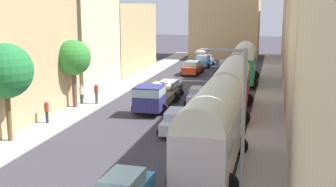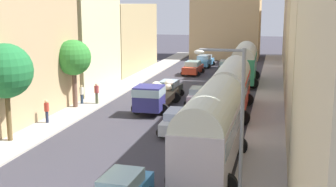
{
  "view_description": "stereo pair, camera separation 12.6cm",
  "coord_description": "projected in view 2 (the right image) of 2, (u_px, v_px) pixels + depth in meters",
  "views": [
    {
      "loc": [
        7.64,
        -12.14,
        8.46
      ],
      "look_at": [
        0.0,
        19.91,
        1.78
      ],
      "focal_mm": 48.51,
      "sensor_mm": 36.0,
      "label": 1
    },
    {
      "loc": [
        7.76,
        -12.11,
        8.46
      ],
      "look_at": [
        0.0,
        19.91,
        1.78
      ],
      "focal_mm": 48.51,
      "sensor_mm": 36.0,
      "label": 2
    }
  ],
  "objects": [
    {
      "name": "sidewalk_right",
      "position": [
        269.0,
        101.0,
        39.03
      ],
      "size": [
        2.5,
        70.0,
        0.14
      ],
      "primitive_type": "cube",
      "color": "#AFA69F",
      "rests_on": "ground"
    },
    {
      "name": "building_right_1",
      "position": [
        335.0,
        54.0,
        25.99
      ],
      "size": [
        5.41,
        13.33,
        10.97
      ],
      "color": "beige",
      "rests_on": "ground"
    },
    {
      "name": "roadside_tree_1",
      "position": [
        5.0,
        71.0,
        26.9
      ],
      "size": [
        3.28,
        3.28,
        6.08
      ],
      "color": "brown",
      "rests_on": "ground"
    },
    {
      "name": "sidewalk_left",
      "position": [
        111.0,
        93.0,
        42.38
      ],
      "size": [
        2.5,
        70.0,
        0.14
      ],
      "primitive_type": "cube",
      "color": "#B3ADA1",
      "rests_on": "ground"
    },
    {
      "name": "pedestrian_3",
      "position": [
        97.0,
        93.0,
        37.61
      ],
      "size": [
        0.53,
        0.53,
        1.85
      ],
      "color": "#474D38",
      "rests_on": "ground"
    },
    {
      "name": "distant_church",
      "position": [
        227.0,
        11.0,
        68.19
      ],
      "size": [
        10.02,
        7.91,
        19.33
      ],
      "color": "tan",
      "rests_on": "ground"
    },
    {
      "name": "streetlamp_near",
      "position": [
        235.0,
        114.0,
        18.25
      ],
      "size": [
        2.07,
        0.28,
        6.68
      ],
      "color": "gray",
      "rests_on": "ground"
    },
    {
      "name": "building_left_2",
      "position": [
        81.0,
        27.0,
        43.68
      ],
      "size": [
        5.02,
        9.7,
        12.0
      ],
      "color": "beige",
      "rests_on": "ground"
    },
    {
      "name": "car_0",
      "position": [
        169.0,
        89.0,
        40.44
      ],
      "size": [
        2.33,
        3.77,
        1.57
      ],
      "color": "#272C27",
      "rests_on": "ground"
    },
    {
      "name": "parked_bus_0",
      "position": [
        211.0,
        125.0,
        22.69
      ],
      "size": [
        3.35,
        9.18,
        4.29
      ],
      "color": "silver",
      "rests_on": "ground"
    },
    {
      "name": "parked_bus_1",
      "position": [
        231.0,
        86.0,
        34.53
      ],
      "size": [
        3.39,
        9.9,
        3.97
      ],
      "color": "red",
      "rests_on": "ground"
    },
    {
      "name": "ground_plane",
      "position": [
        187.0,
        98.0,
        40.72
      ],
      "size": [
        154.0,
        154.0,
        0.0
      ],
      "primitive_type": "plane",
      "color": "#37353D"
    },
    {
      "name": "building_left_3",
      "position": [
        120.0,
        38.0,
        55.96
      ],
      "size": [
        5.52,
        14.61,
        8.19
      ],
      "color": "tan",
      "rests_on": "ground"
    },
    {
      "name": "building_right_3",
      "position": [
        309.0,
        17.0,
        52.28
      ],
      "size": [
        5.67,
        10.93,
        13.41
      ],
      "color": "tan",
      "rests_on": "ground"
    },
    {
      "name": "car_6",
      "position": [
        226.0,
        67.0,
        54.55
      ],
      "size": [
        2.31,
        4.42,
        1.53
      ],
      "color": "#1A292E",
      "rests_on": "ground"
    },
    {
      "name": "building_left_1",
      "position": [
        2.0,
        46.0,
        31.77
      ],
      "size": [
        5.67,
        14.08,
        10.7
      ],
      "color": "tan",
      "rests_on": "ground"
    },
    {
      "name": "cargo_truck_0",
      "position": [
        155.0,
        96.0,
        35.67
      ],
      "size": [
        3.01,
        7.63,
        2.27
      ],
      "color": "navy",
      "rests_on": "ground"
    },
    {
      "name": "building_right_4",
      "position": [
        301.0,
        21.0,
        65.38
      ],
      "size": [
        4.71,
        14.3,
        11.51
      ],
      "color": "tan",
      "rests_on": "ground"
    },
    {
      "name": "car_5",
      "position": [
        199.0,
        96.0,
        37.76
      ],
      "size": [
        2.25,
        3.84,
        1.45
      ],
      "color": "silver",
      "rests_on": "ground"
    },
    {
      "name": "car_4",
      "position": [
        177.0,
        121.0,
        29.81
      ],
      "size": [
        2.29,
        4.33,
        1.48
      ],
      "color": "silver",
      "rests_on": "ground"
    },
    {
      "name": "parked_bus_2",
      "position": [
        244.0,
        62.0,
        47.34
      ],
      "size": [
        3.33,
        8.38,
        4.15
      ],
      "color": "#2F9364",
      "rests_on": "ground"
    },
    {
      "name": "pedestrian_0",
      "position": [
        47.0,
        110.0,
        31.62
      ],
      "size": [
        0.44,
        0.44,
        1.78
      ],
      "color": "#202740",
      "rests_on": "ground"
    },
    {
      "name": "pedestrian_2",
      "position": [
        82.0,
        94.0,
        37.6
      ],
      "size": [
        0.5,
        0.5,
        1.7
      ],
      "color": "#24354D",
      "rests_on": "ground"
    },
    {
      "name": "car_2",
      "position": [
        204.0,
        61.0,
        59.84
      ],
      "size": [
        2.54,
        4.45,
        1.54
      ],
      "color": "#4389C3",
      "rests_on": "ground"
    },
    {
      "name": "car_1",
      "position": [
        193.0,
        68.0,
        53.47
      ],
      "size": [
        2.44,
        4.24,
        1.61
      ],
      "color": "#BA341E",
      "rests_on": "ground"
    },
    {
      "name": "roadside_tree_2",
      "position": [
        73.0,
        58.0,
        35.79
      ],
      "size": [
        2.82,
        2.82,
        5.55
      ],
      "color": "brown",
      "rests_on": "ground"
    },
    {
      "name": "building_right_2",
      "position": [
        319.0,
        24.0,
        39.53
      ],
      "size": [
        5.83,
        14.61,
        13.03
      ],
      "color": "tan",
      "rests_on": "ground"
    }
  ]
}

